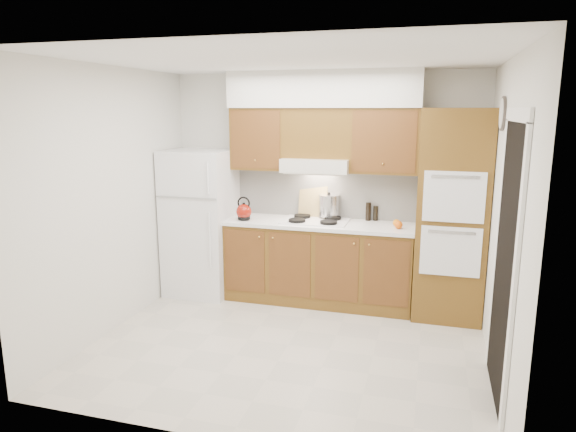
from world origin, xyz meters
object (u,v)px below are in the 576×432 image
Objects in this scene: oven_cabinet at (451,215)px; stock_pot at (329,206)px; fridge at (201,222)px; kettle at (244,212)px.

oven_cabinet is 9.11× the size of stock_pot.
kettle is at bearing -7.75° from fridge.
kettle is at bearing -159.62° from stock_pot.
fridge is 1.54m from stock_pot.
fridge is 0.61m from kettle.
oven_cabinet is at bearing 0.70° from fridge.
oven_cabinet is 12.46× the size of kettle.
kettle is (-2.27, -0.11, -0.06)m from oven_cabinet.
kettle is 0.73× the size of stock_pot.
stock_pot is (-1.35, 0.23, -0.01)m from oven_cabinet.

